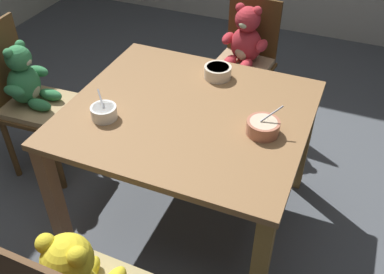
# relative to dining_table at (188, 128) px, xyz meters

# --- Properties ---
(ground_plane) EXTENTS (5.20, 5.20, 0.04)m
(ground_plane) POSITION_rel_dining_table_xyz_m (0.00, 0.00, -0.62)
(ground_plane) COLOR #4D5157
(dining_table) EXTENTS (1.11, 1.00, 0.71)m
(dining_table) POSITION_rel_dining_table_xyz_m (0.00, 0.00, 0.00)
(dining_table) COLOR olive
(dining_table) RESTS_ON ground_plane
(teddy_chair_far_center) EXTENTS (0.41, 0.43, 0.86)m
(teddy_chair_far_center) POSITION_rel_dining_table_xyz_m (-0.00, 0.93, -0.05)
(teddy_chair_far_center) COLOR #492F15
(teddy_chair_far_center) RESTS_ON ground_plane
(teddy_chair_near_left) EXTENTS (0.40, 0.38, 0.93)m
(teddy_chair_near_left) POSITION_rel_dining_table_xyz_m (-0.98, 0.03, -0.05)
(teddy_chair_near_left) COLOR brown
(teddy_chair_near_left) RESTS_ON ground_plane
(porridge_bowl_white_near_left) EXTENTS (0.12, 0.12, 0.12)m
(porridge_bowl_white_near_left) POSITION_rel_dining_table_xyz_m (-0.33, -0.20, 0.14)
(porridge_bowl_white_near_left) COLOR white
(porridge_bowl_white_near_left) RESTS_ON dining_table
(porridge_bowl_cream_far_center) EXTENTS (0.14, 0.14, 0.06)m
(porridge_bowl_cream_far_center) POSITION_rel_dining_table_xyz_m (0.03, 0.33, 0.14)
(porridge_bowl_cream_far_center) COLOR beige
(porridge_bowl_cream_far_center) RESTS_ON dining_table
(porridge_bowl_terracotta_near_right) EXTENTS (0.15, 0.15, 0.13)m
(porridge_bowl_terracotta_near_right) POSITION_rel_dining_table_xyz_m (0.37, -0.03, 0.14)
(porridge_bowl_terracotta_near_right) COLOR #B56D54
(porridge_bowl_terracotta_near_right) RESTS_ON dining_table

